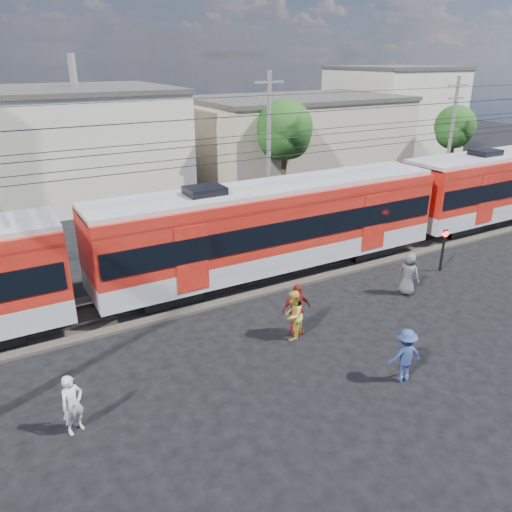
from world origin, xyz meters
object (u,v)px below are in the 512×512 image
at_px(pedestrian_a, 72,404).
at_px(pedestrian_c, 405,355).
at_px(crossing_signal, 444,243).
at_px(car_silver, 475,184).
at_px(commuter_train, 278,223).

bearing_deg(pedestrian_a, pedestrian_c, -38.23).
height_order(pedestrian_a, crossing_signal, crossing_signal).
bearing_deg(car_silver, crossing_signal, 109.41).
distance_m(commuter_train, crossing_signal, 7.64).
xyz_separation_m(pedestrian_a, crossing_signal, (16.79, 2.63, 0.54)).
xyz_separation_m(pedestrian_a, pedestrian_c, (9.16, -2.64, 0.02)).
bearing_deg(pedestrian_c, crossing_signal, -131.94).
distance_m(pedestrian_a, car_silver, 31.80).
distance_m(pedestrian_a, crossing_signal, 17.00).
bearing_deg(pedestrian_c, pedestrian_a, -2.62).
distance_m(commuter_train, car_silver, 20.45).
distance_m(car_silver, crossing_signal, 15.54).
height_order(commuter_train, pedestrian_c, commuter_train).
xyz_separation_m(pedestrian_c, crossing_signal, (7.63, 5.27, 0.51)).
bearing_deg(crossing_signal, pedestrian_c, -145.38).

